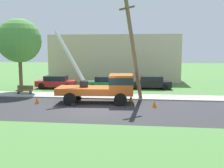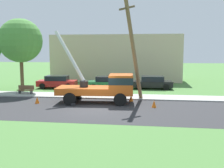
# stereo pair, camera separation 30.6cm
# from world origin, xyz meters

# --- Properties ---
(ground_plane) EXTENTS (120.00, 120.00, 0.00)m
(ground_plane) POSITION_xyz_m (0.00, 12.00, 0.00)
(ground_plane) COLOR #477538
(road_asphalt) EXTENTS (80.00, 7.92, 0.01)m
(road_asphalt) POSITION_xyz_m (0.00, 0.00, 0.00)
(road_asphalt) COLOR #2B2B2D
(road_asphalt) RESTS_ON ground
(sidewalk_strip) EXTENTS (80.00, 2.59, 0.10)m
(sidewalk_strip) POSITION_xyz_m (0.00, 5.25, 0.05)
(sidewalk_strip) COLOR #9E9E99
(sidewalk_strip) RESTS_ON ground
(utility_truck) EXTENTS (6.92, 3.22, 5.98)m
(utility_truck) POSITION_xyz_m (0.39, 2.44, 1.41)
(utility_truck) COLOR #C65119
(utility_truck) RESTS_ON ground
(leaning_utility_pole) EXTENTS (1.98, 2.57, 8.80)m
(leaning_utility_pole) POSITION_xyz_m (2.57, 3.56, 4.52)
(leaning_utility_pole) COLOR brown
(leaning_utility_pole) RESTS_ON ground
(traffic_cone_ahead) EXTENTS (0.36, 0.36, 0.56)m
(traffic_cone_ahead) POSITION_xyz_m (4.33, 1.11, 0.28)
(traffic_cone_ahead) COLOR orange
(traffic_cone_ahead) RESTS_ON ground
(traffic_cone_behind) EXTENTS (0.36, 0.36, 0.56)m
(traffic_cone_behind) POSITION_xyz_m (-5.08, 1.37, 0.28)
(traffic_cone_behind) COLOR orange
(traffic_cone_behind) RESTS_ON ground
(traffic_cone_curbside) EXTENTS (0.36, 0.36, 0.56)m
(traffic_cone_curbside) POSITION_xyz_m (2.45, 3.31, 0.28)
(traffic_cone_curbside) COLOR orange
(traffic_cone_curbside) RESTS_ON ground
(parked_sedan_red) EXTENTS (4.51, 2.21, 1.42)m
(parked_sedan_red) POSITION_xyz_m (-6.46, 10.14, 0.71)
(parked_sedan_red) COLOR #B21E1E
(parked_sedan_red) RESTS_ON ground
(parked_sedan_green) EXTENTS (4.49, 2.18, 1.42)m
(parked_sedan_green) POSITION_xyz_m (-0.64, 10.12, 0.71)
(parked_sedan_green) COLOR #1E6638
(parked_sedan_green) RESTS_ON ground
(parked_sedan_black) EXTENTS (4.45, 2.10, 1.42)m
(parked_sedan_black) POSITION_xyz_m (4.32, 11.02, 0.71)
(parked_sedan_black) COLOR black
(parked_sedan_black) RESTS_ON ground
(park_bench) EXTENTS (1.60, 0.45, 0.90)m
(park_bench) POSITION_xyz_m (-7.96, 5.32, 0.46)
(park_bench) COLOR brown
(park_bench) RESTS_ON ground
(roadside_tree_far) EXTENTS (4.51, 4.51, 7.54)m
(roadside_tree_far) POSITION_xyz_m (-9.30, 7.35, 5.27)
(roadside_tree_far) COLOR brown
(roadside_tree_far) RESTS_ON ground
(lowrise_building_backdrop) EXTENTS (18.00, 6.00, 6.40)m
(lowrise_building_backdrop) POSITION_xyz_m (-0.71, 19.43, 3.20)
(lowrise_building_backdrop) COLOR #C6B293
(lowrise_building_backdrop) RESTS_ON ground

